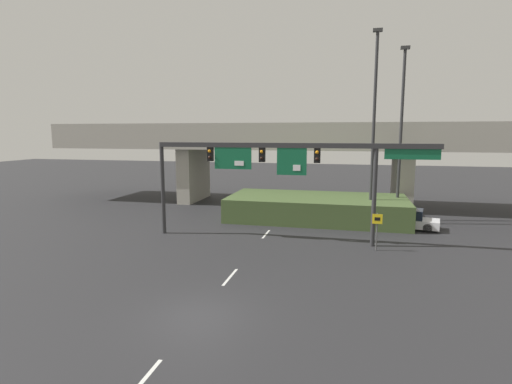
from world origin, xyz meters
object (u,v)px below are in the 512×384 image
(signal_gantry, at_px, (280,161))
(highway_light_pole_near, at_px, (401,131))
(highway_light_pole_far, at_px, (374,124))
(parked_sedan_near_right, at_px, (409,219))
(speed_limit_sign, at_px, (377,226))

(signal_gantry, distance_m, highway_light_pole_near, 12.03)
(highway_light_pole_far, bearing_deg, signal_gantry, -132.54)
(highway_light_pole_far, xyz_separation_m, parked_sedan_near_right, (2.78, -1.07, -7.16))
(signal_gantry, bearing_deg, highway_light_pole_near, 45.12)
(signal_gantry, bearing_deg, speed_limit_sign, -9.11)
(speed_limit_sign, distance_m, highway_light_pole_far, 9.96)
(highway_light_pole_far, bearing_deg, parked_sedan_near_right, -21.10)
(highway_light_pole_far, bearing_deg, speed_limit_sign, -89.67)
(speed_limit_sign, bearing_deg, highway_light_pole_far, 90.33)
(signal_gantry, relative_size, parked_sedan_near_right, 4.11)
(highway_light_pole_near, distance_m, parked_sedan_near_right, 7.22)
(signal_gantry, height_order, highway_light_pole_far, highway_light_pole_far)
(highway_light_pole_near, bearing_deg, signal_gantry, -134.88)
(signal_gantry, xyz_separation_m, speed_limit_sign, (6.20, -0.99, -3.84))
(speed_limit_sign, distance_m, parked_sedan_near_right, 7.23)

